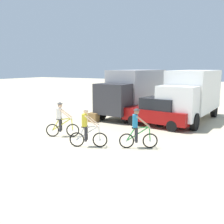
% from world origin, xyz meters
% --- Properties ---
extents(ground_plane, '(120.00, 120.00, 0.00)m').
position_xyz_m(ground_plane, '(0.00, 0.00, 0.00)').
color(ground_plane, beige).
extents(box_truck_grey_hauler, '(2.75, 6.87, 3.35)m').
position_xyz_m(box_truck_grey_hauler, '(-0.87, 8.54, 1.87)').
color(box_truck_grey_hauler, '#9E9EA3').
rests_on(box_truck_grey_hauler, ground).
extents(box_truck_white_box, '(2.66, 6.85, 3.35)m').
position_xyz_m(box_truck_white_box, '(3.36, 8.61, 1.87)').
color(box_truck_white_box, white).
rests_on(box_truck_white_box, ground).
extents(sedan_parked, '(4.40, 2.31, 1.76)m').
position_xyz_m(sedan_parked, '(2.11, 5.82, 0.88)').
color(sedan_parked, maroon).
rests_on(sedan_parked, ground).
extents(cyclist_orange_shirt, '(1.53, 0.93, 1.82)m').
position_xyz_m(cyclist_orange_shirt, '(-1.39, 0.97, 0.85)').
color(cyclist_orange_shirt, black).
rests_on(cyclist_orange_shirt, ground).
extents(cyclist_cowboy_hat, '(1.58, 0.86, 1.82)m').
position_xyz_m(cyclist_cowboy_hat, '(0.82, 0.12, 0.85)').
color(cyclist_cowboy_hat, black).
rests_on(cyclist_cowboy_hat, ground).
extents(cyclist_near_camera, '(1.52, 0.94, 1.82)m').
position_xyz_m(cyclist_near_camera, '(2.86, 1.08, 0.85)').
color(cyclist_near_camera, black).
rests_on(cyclist_near_camera, ground).
extents(supply_crate, '(0.62, 0.52, 0.59)m').
position_xyz_m(supply_crate, '(-2.08, 5.00, 0.29)').
color(supply_crate, olive).
rests_on(supply_crate, ground).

